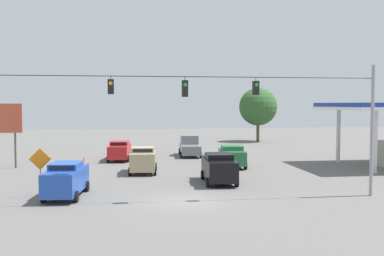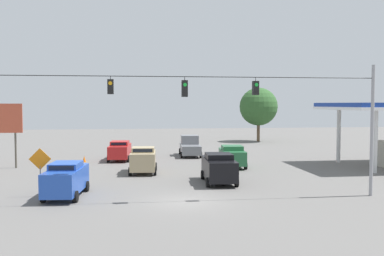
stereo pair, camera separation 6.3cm
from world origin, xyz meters
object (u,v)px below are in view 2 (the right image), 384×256
object	(u,v)px
traffic_cone_farthest	(84,159)
work_zone_sign	(40,163)
sedan_blue_parked_shoulder	(66,179)
traffic_cone_second	(67,179)
traffic_cone_nearest	(58,187)
traffic_cone_fifth	(81,163)
sedan_black_crossing_near	(219,168)
sedan_tan_withflow_mid	(143,160)
sedan_red_withflow_far	(120,150)
traffic_cone_third	(74,173)
traffic_cone_fourth	(76,168)
sedan_green_oncoming_far	(232,156)
overhead_signal_span	(185,117)
tree_horizon_left	(259,107)
pickup_truck_grey_oncoming_deep	(190,147)

from	to	relation	value
traffic_cone_farthest	work_zone_sign	world-z (taller)	work_zone_sign
sedan_blue_parked_shoulder	traffic_cone_second	size ratio (longest dim) A/B	8.28
traffic_cone_nearest	traffic_cone_fifth	world-z (taller)	same
traffic_cone_second	sedan_black_crossing_near	bearing A→B (deg)	174.25
sedan_tan_withflow_mid	traffic_cone_nearest	xyz separation A→B (m)	(5.31, 6.64, -0.77)
sedan_red_withflow_far	traffic_cone_nearest	world-z (taller)	sedan_red_withflow_far
traffic_cone_third	traffic_cone_fourth	bearing A→B (deg)	-85.99
traffic_cone_third	traffic_cone_fifth	xyz separation A→B (m)	(0.15, -5.46, 0.00)
sedan_red_withflow_far	traffic_cone_fifth	distance (m)	4.81
sedan_tan_withflow_mid	traffic_cone_farthest	xyz separation A→B (m)	(5.35, -7.06, -0.77)
sedan_green_oncoming_far	traffic_cone_second	xyz separation A→B (m)	(12.84, 6.02, -0.68)
sedan_black_crossing_near	traffic_cone_nearest	xyz separation A→B (m)	(10.38, 1.76, -0.77)
sedan_tan_withflow_mid	work_zone_sign	bearing A→B (deg)	52.18
traffic_cone_third	traffic_cone_farthest	xyz separation A→B (m)	(0.17, -8.13, 0.00)
sedan_blue_parked_shoulder	traffic_cone_nearest	distance (m)	1.76
traffic_cone_fourth	overhead_signal_span	bearing A→B (deg)	122.50
overhead_signal_span	work_zone_sign	bearing A→B (deg)	-15.41
overhead_signal_span	sedan_blue_parked_shoulder	world-z (taller)	overhead_signal_span
traffic_cone_fourth	tree_horizon_left	size ratio (longest dim) A/B	0.07
sedan_black_crossing_near	traffic_cone_nearest	world-z (taller)	sedan_black_crossing_near
pickup_truck_grey_oncoming_deep	work_zone_sign	distance (m)	21.42
sedan_green_oncoming_far	traffic_cone_second	world-z (taller)	sedan_green_oncoming_far
sedan_tan_withflow_mid	traffic_cone_third	distance (m)	5.34
pickup_truck_grey_oncoming_deep	traffic_cone_third	bearing A→B (deg)	48.54
traffic_cone_third	traffic_cone_fifth	world-z (taller)	same
sedan_tan_withflow_mid	sedan_blue_parked_shoulder	bearing A→B (deg)	60.33
work_zone_sign	sedan_black_crossing_near	bearing A→B (deg)	-165.18
sedan_tan_withflow_mid	work_zone_sign	world-z (taller)	work_zone_sign
sedan_black_crossing_near	traffic_cone_farthest	distance (m)	15.88
sedan_blue_parked_shoulder	traffic_cone_nearest	world-z (taller)	sedan_blue_parked_shoulder
sedan_black_crossing_near	work_zone_sign	bearing A→B (deg)	14.82
sedan_green_oncoming_far	pickup_truck_grey_oncoming_deep	bearing A→B (deg)	-72.58
sedan_black_crossing_near	sedan_tan_withflow_mid	bearing A→B (deg)	-43.95
sedan_tan_withflow_mid	sedan_red_withflow_far	size ratio (longest dim) A/B	0.85
pickup_truck_grey_oncoming_deep	sedan_blue_parked_shoulder	size ratio (longest dim) A/B	1.10
sedan_green_oncoming_far	sedan_blue_parked_shoulder	size ratio (longest dim) A/B	0.94
overhead_signal_span	traffic_cone_nearest	xyz separation A→B (m)	(7.43, -3.46, -4.42)
traffic_cone_third	traffic_cone_farthest	distance (m)	8.14
sedan_green_oncoming_far	traffic_cone_farthest	world-z (taller)	sedan_green_oncoming_far
sedan_tan_withflow_mid	traffic_cone_fourth	distance (m)	5.67
overhead_signal_span	sedan_red_withflow_far	bearing A→B (deg)	-76.80
traffic_cone_fourth	traffic_cone_nearest	bearing A→B (deg)	90.41
sedan_green_oncoming_far	tree_horizon_left	bearing A→B (deg)	-111.20
traffic_cone_second	traffic_cone_fourth	xyz separation A→B (m)	(0.13, -5.50, 0.00)
traffic_cone_third	pickup_truck_grey_oncoming_deep	bearing A→B (deg)	-131.46
sedan_tan_withflow_mid	tree_horizon_left	size ratio (longest dim) A/B	0.51
sedan_tan_withflow_mid	tree_horizon_left	world-z (taller)	tree_horizon_left
overhead_signal_span	pickup_truck_grey_oncoming_deep	xyz separation A→B (m)	(-2.88, -20.56, -3.73)
sedan_red_withflow_far	sedan_blue_parked_shoulder	distance (m)	16.15
traffic_cone_third	traffic_cone_fifth	distance (m)	5.46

